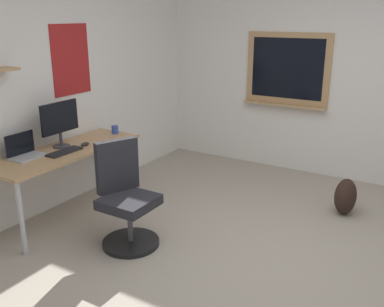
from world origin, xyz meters
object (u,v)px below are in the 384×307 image
Objects in this scene: office_chair at (126,201)px; computer_mouse at (85,144)px; backpack at (345,196)px; desk at (66,156)px; laptop at (25,152)px; coffee_mug at (115,130)px; keyboard at (64,152)px; monitor_primary at (60,121)px.

office_chair is 9.13× the size of computer_mouse.
desk is at bearing 122.13° from backpack.
desk is 0.42m from laptop.
keyboard is at bearing -176.45° from coffee_mug.
monitor_primary is (0.41, -0.05, 0.22)m from laptop.
monitor_primary is 0.73m from coffee_mug.
coffee_mug is (0.53, 0.05, 0.03)m from computer_mouse.
backpack is at bearing -43.50° from office_chair.
laptop reaches higher than computer_mouse.
desk is at bearing -20.78° from laptop.
computer_mouse is 0.53m from coffee_mug.
office_chair is 2.30m from backpack.
keyboard reaches higher than backpack.
backpack is at bearing -60.59° from computer_mouse.
keyboard is (-0.12, -0.16, -0.26)m from monitor_primary.
coffee_mug is 0.24× the size of backpack.
laptop is (-0.37, 0.14, 0.12)m from desk.
office_chair is 3.06× the size of laptop.
laptop reaches higher than desk.
keyboard is 2.91m from backpack.
desk is 0.90m from office_chair.
desk is 4.45× the size of keyboard.
office_chair reaches higher than desk.
coffee_mug is at bearing -9.54° from monitor_primary.
keyboard is 0.28m from computer_mouse.
office_chair is 1.09m from laptop.
backpack is (1.33, -2.36, -0.55)m from computer_mouse.
desk is 1.73× the size of office_chair.
laptop is 0.36m from keyboard.
backpack is at bearing -55.70° from keyboard.
computer_mouse is (0.33, 0.79, 0.33)m from office_chair.
monitor_primary is 0.33m from keyboard.
desk is at bearing -114.01° from monitor_primary.
office_chair is at bearing -112.62° from computer_mouse.
office_chair is at bearing -93.50° from keyboard.
laptop is 0.47m from monitor_primary.
office_chair is (-0.13, -0.86, -0.25)m from desk.
computer_mouse is 0.27× the size of backpack.
computer_mouse reaches higher than keyboard.
backpack is at bearing -57.87° from desk.
office_chair is 1.25m from coffee_mug.
desk is at bearing 159.92° from computer_mouse.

